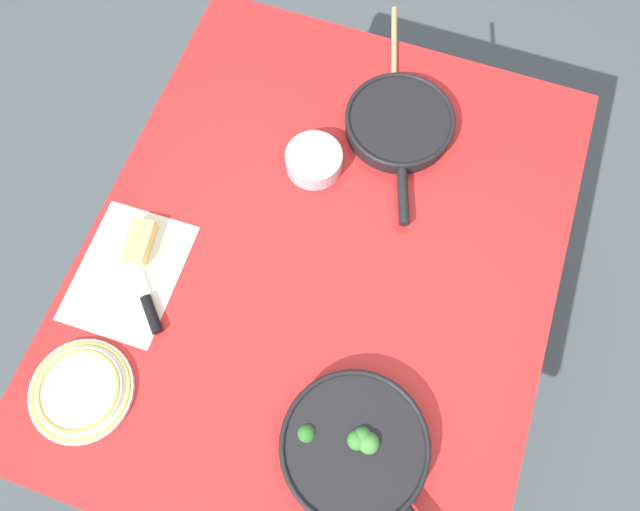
# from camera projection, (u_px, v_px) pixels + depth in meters

# --- Properties ---
(ground_plane) EXTENTS (14.00, 14.00, 0.00)m
(ground_plane) POSITION_uv_depth(u_px,v_px,m) (320.00, 332.00, 1.99)
(ground_plane) COLOR #424C51
(dining_table_red) EXTENTS (1.28, 1.04, 0.76)m
(dining_table_red) POSITION_uv_depth(u_px,v_px,m) (320.00, 269.00, 1.35)
(dining_table_red) COLOR red
(dining_table_red) RESTS_ON ground_plane
(skillet_broccoli) EXTENTS (0.31, 0.41, 0.07)m
(skillet_broccoli) POSITION_uv_depth(u_px,v_px,m) (356.00, 447.00, 1.11)
(skillet_broccoli) COLOR black
(skillet_broccoli) RESTS_ON dining_table_red
(skillet_eggs) EXTENTS (0.39, 0.27, 0.04)m
(skillet_eggs) POSITION_uv_depth(u_px,v_px,m) (399.00, 123.00, 1.37)
(skillet_eggs) COLOR black
(skillet_eggs) RESTS_ON dining_table_red
(wooden_spoon) EXTENTS (0.35, 0.13, 0.02)m
(wooden_spoon) POSITION_uv_depth(u_px,v_px,m) (395.00, 79.00, 1.44)
(wooden_spoon) COLOR tan
(wooden_spoon) RESTS_ON dining_table_red
(parchment_sheet) EXTENTS (0.30, 0.23, 0.00)m
(parchment_sheet) POSITION_uv_depth(u_px,v_px,m) (129.00, 272.00, 1.27)
(parchment_sheet) COLOR silver
(parchment_sheet) RESTS_ON dining_table_red
(grater_knife) EXTENTS (0.21, 0.20, 0.02)m
(grater_knife) POSITION_uv_depth(u_px,v_px,m) (145.00, 295.00, 1.24)
(grater_knife) COLOR silver
(grater_knife) RESTS_ON dining_table_red
(cheese_block) EXTENTS (0.10, 0.06, 0.04)m
(cheese_block) POSITION_uv_depth(u_px,v_px,m) (139.00, 242.00, 1.27)
(cheese_block) COLOR #EACC66
(cheese_block) RESTS_ON dining_table_red
(dinner_plate_stack) EXTENTS (0.21, 0.21, 0.03)m
(dinner_plate_stack) POSITION_uv_depth(u_px,v_px,m) (80.00, 391.00, 1.16)
(dinner_plate_stack) COLOR silver
(dinner_plate_stack) RESTS_ON dining_table_red
(prep_bowl_steel) EXTENTS (0.13, 0.13, 0.05)m
(prep_bowl_steel) POSITION_uv_depth(u_px,v_px,m) (314.00, 160.00, 1.34)
(prep_bowl_steel) COLOR #B7B7BC
(prep_bowl_steel) RESTS_ON dining_table_red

